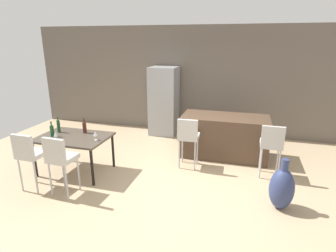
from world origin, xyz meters
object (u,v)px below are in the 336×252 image
at_px(dining_table, 74,140).
at_px(dining_chair_near, 29,153).
at_px(kitchen_island, 224,136).
at_px(refrigerator, 164,101).
at_px(bar_chair_left, 188,135).
at_px(wine_bottle_left, 59,126).
at_px(wine_bottle_end, 85,127).
at_px(wine_bottle_inner, 52,131).
at_px(bar_chair_middle, 272,143).
at_px(wine_glass_right, 56,134).
at_px(dining_chair_far, 60,157).
at_px(floor_vase, 282,188).
at_px(wine_glass_middle, 95,134).

bearing_deg(dining_table, dining_chair_near, -110.19).
bearing_deg(kitchen_island, refrigerator, 147.00).
distance_m(bar_chair_left, wine_bottle_left, 2.61).
distance_m(kitchen_island, wine_bottle_end, 3.01).
relative_size(wine_bottle_inner, refrigerator, 0.16).
distance_m(bar_chair_middle, wine_bottle_left, 4.15).
distance_m(bar_chair_middle, dining_chair_near, 4.29).
bearing_deg(dining_chair_near, wine_glass_right, 75.18).
relative_size(dining_table, wine_glass_right, 7.72).
height_order(dining_table, wine_bottle_end, wine_bottle_end).
xyz_separation_m(dining_table, wine_bottle_left, (-0.43, 0.15, 0.19)).
relative_size(bar_chair_left, wine_glass_right, 6.03).
xyz_separation_m(bar_chair_left, bar_chair_middle, (1.58, -0.00, 0.00)).
xyz_separation_m(dining_chair_near, wine_bottle_end, (0.40, 1.09, 0.15)).
xyz_separation_m(kitchen_island, dining_chair_far, (-2.44, -2.45, 0.24)).
relative_size(dining_chair_near, refrigerator, 0.57).
distance_m(kitchen_island, bar_chair_left, 1.08).
bearing_deg(kitchen_island, bar_chair_middle, -41.67).
xyz_separation_m(dining_chair_far, refrigerator, (0.70, 3.59, 0.22)).
relative_size(wine_bottle_left, wine_glass_right, 1.80).
bearing_deg(wine_glass_right, floor_vase, 0.88).
distance_m(wine_glass_right, refrigerator, 3.27).
height_order(wine_glass_middle, floor_vase, wine_glass_middle).
distance_m(kitchen_island, dining_table, 3.20).
bearing_deg(wine_bottle_end, wine_glass_middle, -36.75).
height_order(kitchen_island, floor_vase, kitchen_island).
height_order(wine_bottle_left, wine_glass_middle, wine_bottle_left).
xyz_separation_m(refrigerator, floor_vase, (2.79, -2.99, -0.58)).
distance_m(bar_chair_left, dining_chair_near, 2.90).
height_order(bar_chair_middle, floor_vase, bar_chair_middle).
distance_m(dining_chair_near, wine_bottle_left, 1.00).
height_order(dining_table, wine_bottle_left, wine_bottle_left).
bearing_deg(wine_glass_middle, wine_glass_right, -161.21).
bearing_deg(wine_bottle_inner, wine_bottle_left, 98.69).
bearing_deg(bar_chair_left, bar_chair_middle, -0.00).
bearing_deg(wine_bottle_end, wine_bottle_left, -168.82).
bearing_deg(bar_chair_left, wine_glass_middle, -151.29).
distance_m(bar_chair_left, dining_chair_far, 2.42).
bearing_deg(kitchen_island, floor_vase, -60.70).
bearing_deg(wine_bottle_inner, dining_table, 14.10).
distance_m(kitchen_island, dining_chair_far, 3.47).
xyz_separation_m(dining_chair_far, wine_bottle_left, (-0.73, 0.98, 0.17)).
xyz_separation_m(bar_chair_left, dining_chair_far, (-1.79, -1.63, 0.00)).
bearing_deg(wine_bottle_inner, wine_bottle_end, 36.13).
bearing_deg(wine_bottle_left, wine_glass_middle, -12.65).
xyz_separation_m(dining_chair_near, wine_glass_middle, (0.82, 0.77, 0.17)).
xyz_separation_m(kitchen_island, wine_glass_right, (-2.91, -1.92, 0.40)).
relative_size(bar_chair_middle, wine_bottle_end, 3.44).
xyz_separation_m(dining_chair_far, floor_vase, (3.49, 0.60, -0.36)).
distance_m(dining_chair_far, wine_bottle_inner, 1.02).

